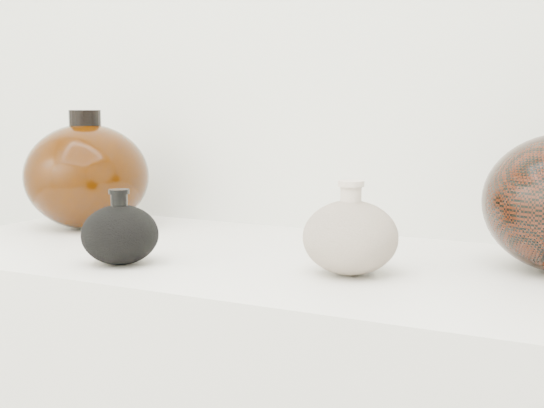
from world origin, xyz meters
The scene contains 3 objects.
black_gourd_vase centered at (-0.19, 0.80, 0.94)m, with size 0.11×0.11×0.10m.
cream_gourd_vase centered at (0.11, 0.89, 0.95)m, with size 0.16×0.16×0.12m.
left_round_pot centered at (-0.44, 1.02, 0.99)m, with size 0.25×0.25×0.21m.
Camera 1 is at (0.47, -0.01, 1.12)m, focal length 50.00 mm.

